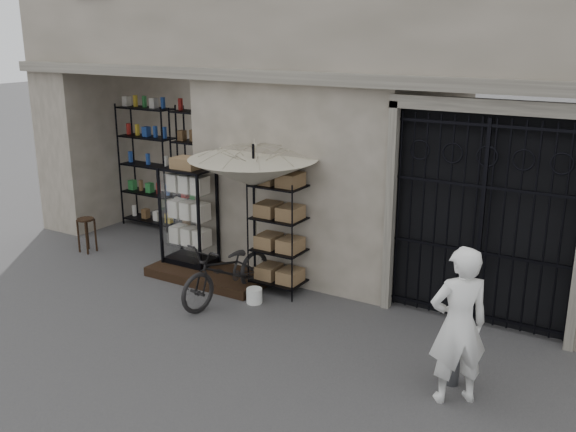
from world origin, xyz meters
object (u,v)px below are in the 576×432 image
Objects in this scene: white_bucket at (254,296)px; bicycle at (228,300)px; wire_rack at (279,237)px; wooden_stool at (87,234)px; display_cabinet at (189,221)px; shopkeeper at (452,399)px; steel_bollard at (454,352)px; market_umbrella at (253,165)px.

white_bucket is 0.13× the size of bicycle.
wire_rack reaches higher than wooden_stool.
display_cabinet is 5.30m from shopkeeper.
display_cabinet is 2.12× the size of steel_bollard.
wire_rack is at bearing 83.44° from white_bucket.
market_umbrella reaches higher than white_bucket.
display_cabinet reaches higher than wooden_stool.
bicycle is 1.01× the size of shopkeeper.
market_umbrella is 1.94m from white_bucket.
bicycle reaches higher than wooden_stool.
display_cabinet is 1.67m from bicycle.
white_bucket is 0.43m from bicycle.
white_bucket is 3.48m from shopkeeper.
shopkeeper is (7.21, -1.35, -0.33)m from wooden_stool.
wire_rack is 1.17m from market_umbrella.
white_bucket is 0.37× the size of wooden_stool.
steel_bollard is at bearing -7.93° from display_cabinet.
display_cabinet reaches higher than steel_bollard.
wire_rack is at bearing 8.41° from display_cabinet.
white_bucket reaches higher than shopkeeper.
shopkeeper is at bearing -5.48° from bicycle.
wooden_stool is at bearing -178.21° from market_umbrella.
shopkeeper is (3.60, -1.46, -1.98)m from market_umbrella.
wire_rack reaches higher than steel_bollard.
wire_rack is 1.01× the size of shopkeeper.
market_umbrella is at bearing 161.72° from steel_bollard.
market_umbrella is 1.55× the size of shopkeeper.
display_cabinet is 0.63× the size of market_umbrella.
steel_bollard is at bearing -8.34° from wooden_stool.
display_cabinet is at bearing 160.65° from bicycle.
wire_rack reaches higher than shopkeeper.
wire_rack is at bearing -65.54° from shopkeeper.
display_cabinet is at bearing -178.52° from wire_rack.
market_umbrella reaches higher than wire_rack.
shopkeeper is (3.32, -1.03, -0.11)m from white_bucket.
bicycle is at bearing 170.54° from steel_bollard.
white_bucket is at bearing -96.89° from wire_rack.
bicycle is (-0.46, -0.72, -0.88)m from wire_rack.
bicycle reaches higher than steel_bollard.
white_bucket is at bearing -56.14° from shopkeeper.
wire_rack reaches higher than bicycle.
wire_rack is (1.73, 0.05, 0.00)m from display_cabinet.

